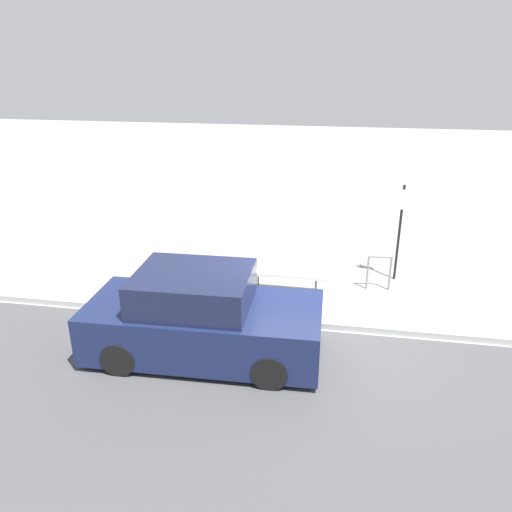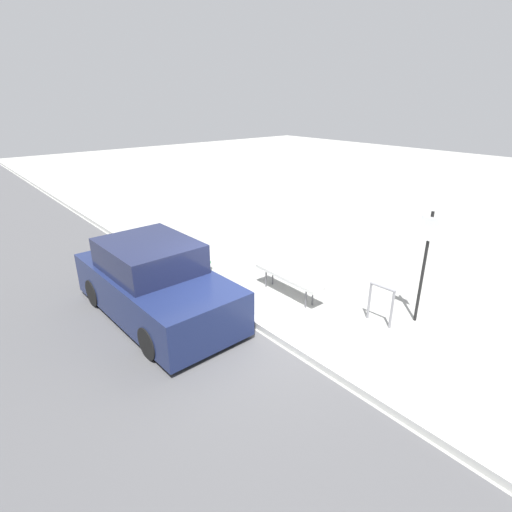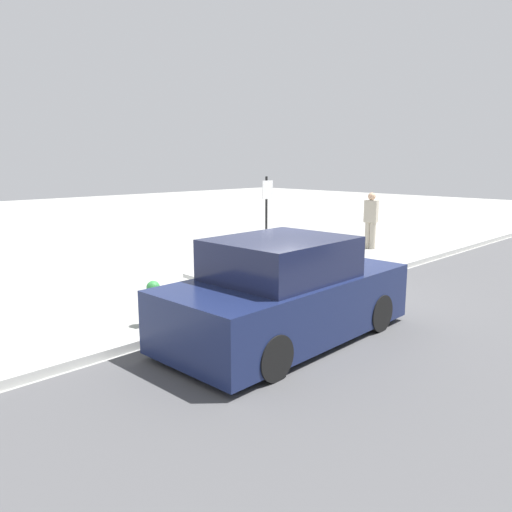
{
  "view_description": "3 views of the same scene",
  "coord_description": "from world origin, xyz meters",
  "px_view_note": "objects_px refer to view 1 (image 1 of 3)",
  "views": [
    {
      "loc": [
        0.5,
        -8.71,
        5.0
      ],
      "look_at": [
        -1.26,
        1.27,
        0.9
      ],
      "focal_mm": 35.0,
      "sensor_mm": 36.0,
      "label": 1
    },
    {
      "loc": [
        5.22,
        -4.46,
        4.26
      ],
      "look_at": [
        -0.94,
        0.72,
        1.04
      ],
      "focal_mm": 28.0,
      "sensor_mm": 36.0,
      "label": 2
    },
    {
      "loc": [
        -7.23,
        -6.11,
        2.68
      ],
      "look_at": [
        0.12,
        1.22,
        0.7
      ],
      "focal_mm": 35.0,
      "sensor_mm": 36.0,
      "label": 3
    }
  ],
  "objects_px": {
    "bench": "(287,274)",
    "sign_post": "(400,224)",
    "parked_car_near": "(202,319)",
    "bike_rack": "(379,269)",
    "fire_hydrant": "(179,283)"
  },
  "relations": [
    {
      "from": "bench",
      "to": "sign_post",
      "type": "xyz_separation_m",
      "value": [
        2.47,
        1.21,
        0.91
      ]
    },
    {
      "from": "bench",
      "to": "parked_car_near",
      "type": "height_order",
      "value": "parked_car_near"
    },
    {
      "from": "bike_rack",
      "to": "parked_car_near",
      "type": "relative_size",
      "value": 0.2
    },
    {
      "from": "fire_hydrant",
      "to": "bike_rack",
      "type": "bearing_deg",
      "value": 16.98
    },
    {
      "from": "bike_rack",
      "to": "sign_post",
      "type": "xyz_separation_m",
      "value": [
        0.43,
        0.65,
        0.88
      ]
    },
    {
      "from": "bench",
      "to": "bike_rack",
      "type": "bearing_deg",
      "value": 16.2
    },
    {
      "from": "fire_hydrant",
      "to": "parked_car_near",
      "type": "distance_m",
      "value": 2.23
    },
    {
      "from": "bench",
      "to": "sign_post",
      "type": "relative_size",
      "value": 0.82
    },
    {
      "from": "bench",
      "to": "bike_rack",
      "type": "xyz_separation_m",
      "value": [
        2.04,
        0.56,
        0.03
      ]
    },
    {
      "from": "bike_rack",
      "to": "sign_post",
      "type": "height_order",
      "value": "sign_post"
    },
    {
      "from": "sign_post",
      "to": "fire_hydrant",
      "type": "bearing_deg",
      "value": -157.44
    },
    {
      "from": "bike_rack",
      "to": "parked_car_near",
      "type": "xyz_separation_m",
      "value": [
        -3.22,
        -3.25,
        0.2
      ]
    },
    {
      "from": "bench",
      "to": "parked_car_near",
      "type": "bearing_deg",
      "value": -112.7
    },
    {
      "from": "bench",
      "to": "fire_hydrant",
      "type": "distance_m",
      "value": 2.38
    },
    {
      "from": "sign_post",
      "to": "bench",
      "type": "bearing_deg",
      "value": -153.96
    }
  ]
}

